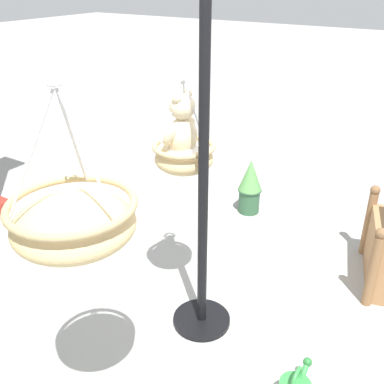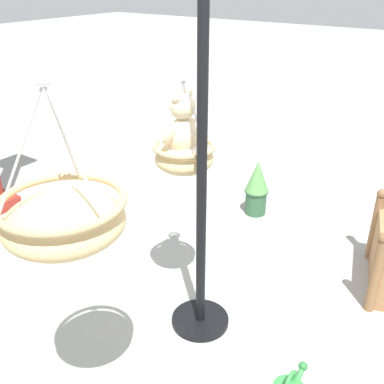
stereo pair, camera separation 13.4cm
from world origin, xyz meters
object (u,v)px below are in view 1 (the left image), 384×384
Objects in this scene: hanging_basket_left_high at (74,222)px; potted_plant_fern_front at (250,186)px; hanging_basket_with_teddy at (184,156)px; display_pole_central at (203,234)px; teddy_bear at (181,129)px.

potted_plant_fern_front is (2.87, 0.43, -1.10)m from hanging_basket_left_high.
potted_plant_fern_front is at bearing 7.63° from hanging_basket_with_teddy.
display_pole_central is 3.31× the size of hanging_basket_left_high.
hanging_basket_with_teddy is 0.20m from teddy_bear.
hanging_basket_left_high is at bearing -169.20° from teddy_bear.
hanging_basket_with_teddy is (0.15, 0.25, 0.48)m from display_pole_central.
hanging_basket_left_high is at bearing -170.21° from hanging_basket_with_teddy.
hanging_basket_with_teddy is 1.07× the size of potted_plant_fern_front.
display_pole_central is at bearing -120.96° from hanging_basket_with_teddy.
hanging_basket_left_high reaches higher than potted_plant_fern_front.
potted_plant_fern_front is (1.79, 0.47, -0.47)m from display_pole_central.
hanging_basket_left_high is (-1.08, 0.04, 0.63)m from display_pole_central.
hanging_basket_with_teddy is 1.26m from hanging_basket_left_high.
teddy_bear is 2.01m from potted_plant_fern_front.
teddy_bear reaches higher than potted_plant_fern_front.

